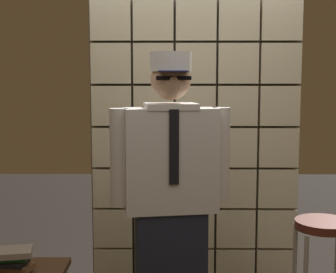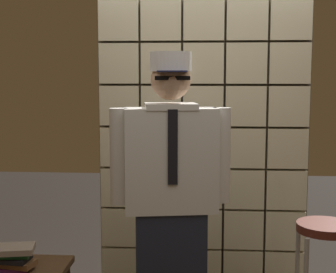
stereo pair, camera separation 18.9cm
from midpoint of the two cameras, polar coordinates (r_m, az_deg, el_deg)
glass_block_wall at (r=4.04m, az=5.22°, el=-1.20°), size 1.65×0.10×2.30m
standing_person at (r=3.12m, az=2.05°, el=-6.90°), size 0.73×0.35×1.83m
bar_stool at (r=3.29m, az=18.60°, el=-12.71°), size 0.34×0.34×0.83m
book_stack at (r=3.35m, az=-15.14°, el=-12.82°), size 0.27×0.22×0.15m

